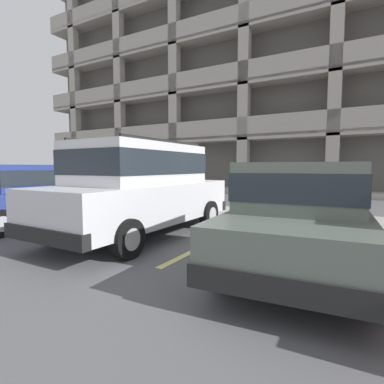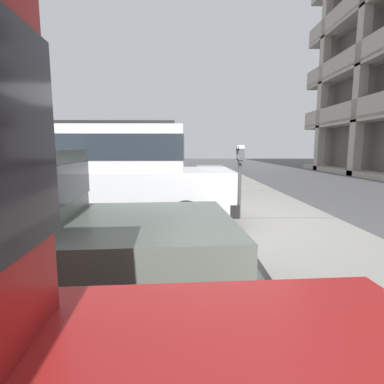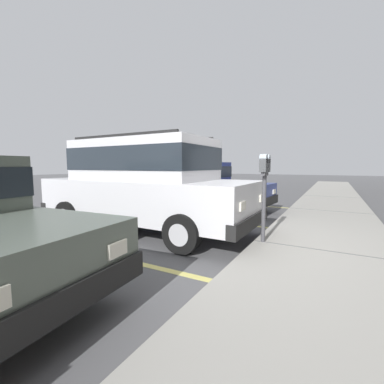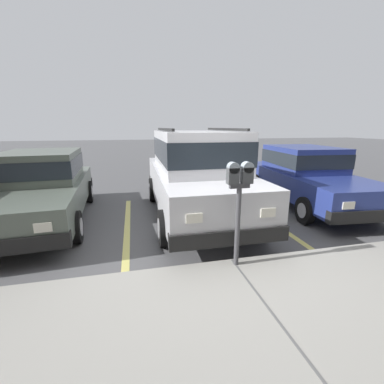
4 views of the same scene
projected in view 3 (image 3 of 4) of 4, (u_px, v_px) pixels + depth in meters
The scene contains 6 objects.
ground_plane at pixel (243, 248), 4.61m from camera, with size 80.00×80.00×0.10m.
sidewalk at pixel (324, 254), 3.97m from camera, with size 40.00×2.20×0.12m.
parking_stall_lines at pixel (122, 259), 3.91m from camera, with size 12.70×4.80×0.01m.
silver_suv at pixel (146, 181), 5.58m from camera, with size 2.05×4.80×2.03m.
red_sedan at pixel (199, 184), 8.50m from camera, with size 2.11×4.61×1.54m.
parking_meter_near at pixel (265, 177), 4.32m from camera, with size 0.35×0.12×1.50m.
Camera 3 is at (4.37, 1.37, 1.43)m, focal length 24.00 mm.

